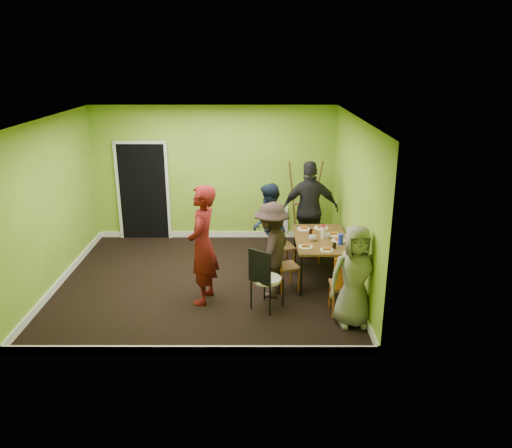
{
  "coord_description": "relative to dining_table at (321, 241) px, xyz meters",
  "views": [
    {
      "loc": [
        0.88,
        -7.91,
        3.73
      ],
      "look_at": [
        0.87,
        0.0,
        1.05
      ],
      "focal_mm": 35.0,
      "sensor_mm": 36.0,
      "label": 1
    }
  ],
  "objects": [
    {
      "name": "plate_wall_back",
      "position": [
        0.23,
        0.16,
        0.06
      ],
      "size": [
        0.24,
        0.24,
        0.01
      ],
      "primitive_type": "cylinder",
      "color": "white",
      "rests_on": "dining_table"
    },
    {
      "name": "blue_bottle",
      "position": [
        0.28,
        -0.3,
        0.14
      ],
      "size": [
        0.08,
        0.08,
        0.18
      ],
      "primitive_type": "cylinder",
      "color": "#1A2CC9",
      "rests_on": "dining_table"
    },
    {
      "name": "plate_near_right",
      "position": [
        -0.31,
        -0.43,
        0.06
      ],
      "size": [
        0.23,
        0.23,
        0.01
      ],
      "primitive_type": "cylinder",
      "color": "white",
      "rests_on": "dining_table"
    },
    {
      "name": "thermos",
      "position": [
        0.03,
        0.01,
        0.16
      ],
      "size": [
        0.07,
        0.07,
        0.21
      ],
      "primitive_type": "cylinder",
      "color": "white",
      "rests_on": "dining_table"
    },
    {
      "name": "orange_bottle",
      "position": [
        -0.13,
        0.13,
        0.09
      ],
      "size": [
        0.04,
        0.04,
        0.08
      ],
      "primitive_type": "cylinder",
      "color": "#D36513",
      "rests_on": "dining_table"
    },
    {
      "name": "person_back_end",
      "position": [
        -0.1,
        1.05,
        0.24
      ],
      "size": [
        1.13,
        0.53,
        1.88
      ],
      "primitive_type": "imported",
      "rotation": [
        0.0,
        0.0,
        3.21
      ],
      "color": "black",
      "rests_on": "ground"
    },
    {
      "name": "easel",
      "position": [
        -0.13,
        1.79,
        0.17
      ],
      "size": [
        0.7,
        0.66,
        1.76
      ],
      "color": "brown",
      "rests_on": "ground"
    },
    {
      "name": "person_front_end",
      "position": [
        0.29,
        -1.59,
        0.06
      ],
      "size": [
        0.77,
        0.53,
        1.51
      ],
      "primitive_type": "imported",
      "rotation": [
        0.0,
        0.0,
        0.07
      ],
      "color": "gray",
      "rests_on": "ground"
    },
    {
      "name": "glass_mid",
      "position": [
        -0.16,
        0.2,
        0.1
      ],
      "size": [
        0.07,
        0.07,
        0.09
      ],
      "primitive_type": "cylinder",
      "color": "black",
      "rests_on": "dining_table"
    },
    {
      "name": "chair_front_end",
      "position": [
        0.2,
        -1.33,
        -0.14
      ],
      "size": [
        0.41,
        0.41,
        0.98
      ],
      "rotation": [
        0.0,
        0.0,
        0.0
      ],
      "color": "#D36513",
      "rests_on": "ground"
    },
    {
      "name": "glass_front",
      "position": [
        0.15,
        -0.48,
        0.1
      ],
      "size": [
        0.06,
        0.06,
        0.1
      ],
      "primitive_type": "cylinder",
      "color": "black",
      "rests_on": "dining_table"
    },
    {
      "name": "chair_back_end",
      "position": [
        -0.11,
        0.95,
        0.0
      ],
      "size": [
        0.41,
        0.48,
        0.98
      ],
      "rotation": [
        0.0,
        0.0,
        3.15
      ],
      "color": "#D36513",
      "rests_on": "ground"
    },
    {
      "name": "person_left_far",
      "position": [
        -0.89,
        0.48,
        0.1
      ],
      "size": [
        0.68,
        0.83,
        1.58
      ],
      "primitive_type": "imported",
      "rotation": [
        0.0,
        0.0,
        -1.68
      ],
      "color": "black",
      "rests_on": "ground"
    },
    {
      "name": "person_standing",
      "position": [
        -1.95,
        -0.85,
        0.25
      ],
      "size": [
        0.57,
        0.76,
        1.9
      ],
      "primitive_type": "imported",
      "rotation": [
        0.0,
        0.0,
        -1.75
      ],
      "color": "#5F1010",
      "rests_on": "ground"
    },
    {
      "name": "plate_wall_front",
      "position": [
        0.28,
        -0.13,
        0.06
      ],
      "size": [
        0.24,
        0.24,
        0.01
      ],
      "primitive_type": "cylinder",
      "color": "white",
      "rests_on": "dining_table"
    },
    {
      "name": "ground",
      "position": [
        -2.0,
        -0.14,
        -0.7
      ],
      "size": [
        5.0,
        5.0,
        0.0
      ],
      "primitive_type": "plane",
      "color": "black",
      "rests_on": "ground"
    },
    {
      "name": "chair_bentwood",
      "position": [
        -0.99,
        -1.14,
        -0.14
      ],
      "size": [
        0.55,
        0.55,
        1.01
      ],
      "rotation": [
        0.0,
        0.0,
        -0.64
      ],
      "color": "black",
      "rests_on": "ground"
    },
    {
      "name": "plate_near_left",
      "position": [
        -0.26,
        0.46,
        0.06
      ],
      "size": [
        0.24,
        0.24,
        0.01
      ],
      "primitive_type": "cylinder",
      "color": "white",
      "rests_on": "dining_table"
    },
    {
      "name": "person_left_near",
      "position": [
        -0.87,
        -0.64,
        0.09
      ],
      "size": [
        0.94,
        1.16,
        1.57
      ],
      "primitive_type": "imported",
      "rotation": [
        0.0,
        0.0,
        -1.98
      ],
      "color": "#2C1F1D",
      "rests_on": "ground"
    },
    {
      "name": "room_walls",
      "position": [
        -2.02,
        -0.1,
        0.29
      ],
      "size": [
        5.04,
        4.54,
        2.82
      ],
      "color": "olive",
      "rests_on": "ground"
    },
    {
      "name": "cup_a",
      "position": [
        -0.16,
        -0.12,
        0.1
      ],
      "size": [
        0.13,
        0.13,
        0.1
      ],
      "primitive_type": "imported",
      "color": "white",
      "rests_on": "dining_table"
    },
    {
      "name": "chair_left_near",
      "position": [
        -0.69,
        -0.47,
        -0.19
      ],
      "size": [
        0.48,
        0.48,
        0.89
      ],
      "rotation": [
        0.0,
        0.0,
        -1.19
      ],
      "color": "#D36513",
      "rests_on": "ground"
    },
    {
      "name": "plate_far_front",
      "position": [
        0.02,
        -0.57,
        0.06
      ],
      "size": [
        0.21,
        0.21,
        0.01
      ],
      "primitive_type": "cylinder",
      "color": "white",
      "rests_on": "dining_table"
    },
    {
      "name": "dining_table",
      "position": [
        0.0,
        0.0,
        0.0
      ],
      "size": [
        0.9,
        1.5,
        0.75
      ],
      "color": "black",
      "rests_on": "ground"
    },
    {
      "name": "plate_far_back",
      "position": [
        0.06,
        0.52,
        0.06
      ],
      "size": [
        0.27,
        0.27,
        0.01
      ],
      "primitive_type": "cylinder",
      "color": "white",
      "rests_on": "dining_table"
    },
    {
      "name": "chair_left_far",
      "position": [
        -0.73,
        0.35,
        -0.16
      ],
      "size": [
        0.5,
        0.5,
        0.96
      ],
      "rotation": [
        0.0,
        0.0,
        -1.24
      ],
      "color": "#D36513",
      "rests_on": "ground"
    },
    {
      "name": "glass_back",
      "position": [
        0.09,
        0.49,
        0.1
      ],
      "size": [
        0.06,
        0.06,
        0.09
      ],
      "primitive_type": "cylinder",
      "color": "black",
      "rests_on": "dining_table"
    },
    {
      "name": "cup_b",
      "position": [
        0.1,
        -0.01,
        0.1
      ],
      "size": [
        0.1,
        0.1,
        0.09
      ],
      "primitive_type": "imported",
      "color": "white",
      "rests_on": "dining_table"
    }
  ]
}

